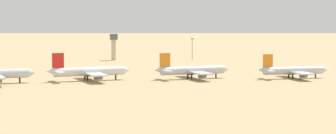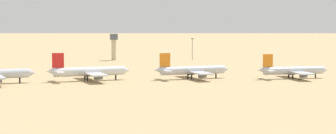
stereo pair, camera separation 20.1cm
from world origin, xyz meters
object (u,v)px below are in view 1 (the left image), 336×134
(parked_jet_orange_5, at_px, (293,70))
(control_tower, at_px, (114,44))
(light_pole_west, at_px, (192,48))
(parked_jet_red_3, at_px, (89,72))
(parked_jet_orange_4, at_px, (192,70))

(parked_jet_orange_5, distance_m, control_tower, 162.71)
(control_tower, xyz_separation_m, light_pole_west, (53.63, -8.20, -2.26))
(control_tower, bearing_deg, parked_jet_orange_5, -59.91)
(parked_jet_orange_5, xyz_separation_m, control_tower, (-81.52, 140.65, 6.82))
(parked_jet_red_3, distance_m, parked_jet_orange_5, 104.26)
(parked_jet_orange_5, xyz_separation_m, light_pole_west, (-27.89, 132.46, 4.56))
(parked_jet_orange_4, height_order, parked_jet_orange_5, parked_jet_orange_4)
(parked_jet_orange_4, bearing_deg, control_tower, 91.43)
(parked_jet_orange_4, distance_m, control_tower, 138.01)
(parked_jet_orange_4, xyz_separation_m, light_pole_west, (23.70, 126.37, 4.31))
(parked_jet_orange_5, distance_m, light_pole_west, 135.44)
(parked_jet_orange_5, bearing_deg, parked_jet_orange_4, 167.91)
(control_tower, distance_m, light_pole_west, 54.30)
(parked_jet_orange_4, relative_size, light_pole_west, 2.71)
(parked_jet_red_3, bearing_deg, light_pole_west, 46.92)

